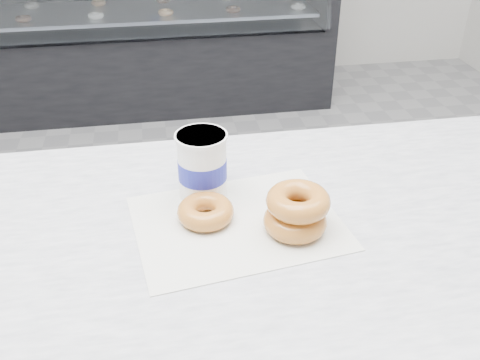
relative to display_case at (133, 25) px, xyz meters
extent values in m
plane|color=gray|center=(0.00, -2.12, -0.49)|extent=(5.00, 5.00, 0.00)
cube|color=silver|center=(0.00, -2.72, 0.39)|extent=(3.06, 0.76, 0.04)
cube|color=black|center=(0.00, -0.02, -0.24)|extent=(2.40, 0.70, 0.50)
cube|color=silver|center=(0.00, -0.02, 0.09)|extent=(2.20, 0.55, 0.02)
cube|color=silver|center=(0.21, -2.66, 0.41)|extent=(0.37, 0.30, 0.00)
torus|color=#B98433|center=(0.16, -2.64, 0.43)|extent=(0.12, 0.12, 0.03)
torus|color=#B98433|center=(0.30, -2.70, 0.43)|extent=(0.10, 0.10, 0.04)
torus|color=#B98433|center=(0.31, -2.69, 0.47)|extent=(0.15, 0.15, 0.04)
cylinder|color=white|center=(0.17, -2.56, 0.47)|extent=(0.11, 0.11, 0.12)
cylinder|color=white|center=(0.17, -2.56, 0.53)|extent=(0.09, 0.09, 0.01)
cylinder|color=#1C239C|center=(0.17, -2.56, 0.46)|extent=(0.11, 0.11, 0.04)
camera|label=1|loc=(0.10, -3.37, 0.95)|focal=40.00mm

